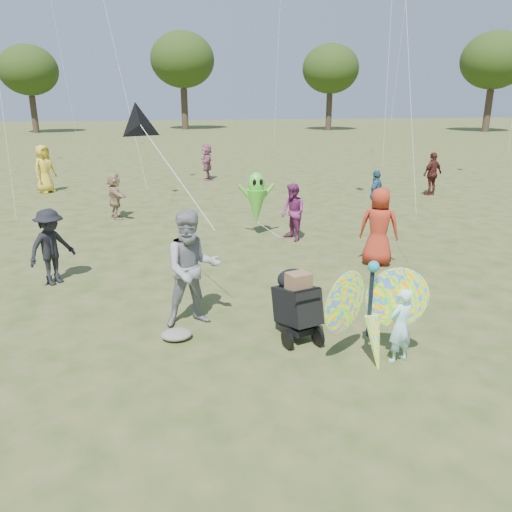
{
  "coord_description": "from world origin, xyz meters",
  "views": [
    {
      "loc": [
        -1.76,
        -6.27,
        3.63
      ],
      "look_at": [
        -0.2,
        1.5,
        1.1
      ],
      "focal_mm": 35.0,
      "sensor_mm": 36.0,
      "label": 1
    }
  ],
  "objects_px": {
    "adult_man": "(192,269)",
    "crowd_g": "(44,169)",
    "child_girl": "(400,326)",
    "crowd_a": "(379,227)",
    "crowd_j": "(207,162)",
    "crowd_c": "(376,194)",
    "jogging_stroller": "(296,300)",
    "crowd_b": "(51,247)",
    "butterfly_kite": "(372,314)",
    "crowd_e": "(293,212)",
    "crowd_d": "(115,196)",
    "crowd_h": "(432,174)",
    "alien_kite": "(256,201)"
  },
  "relations": [
    {
      "from": "adult_man",
      "to": "crowd_g",
      "type": "height_order",
      "value": "adult_man"
    },
    {
      "from": "child_girl",
      "to": "crowd_a",
      "type": "bearing_deg",
      "value": -128.51
    },
    {
      "from": "crowd_a",
      "to": "crowd_g",
      "type": "bearing_deg",
      "value": -21.65
    },
    {
      "from": "crowd_j",
      "to": "crowd_c",
      "type": "bearing_deg",
      "value": 29.72
    },
    {
      "from": "adult_man",
      "to": "jogging_stroller",
      "type": "bearing_deg",
      "value": -34.36
    },
    {
      "from": "crowd_b",
      "to": "butterfly_kite",
      "type": "bearing_deg",
      "value": -85.38
    },
    {
      "from": "crowd_e",
      "to": "jogging_stroller",
      "type": "relative_size",
      "value": 1.34
    },
    {
      "from": "crowd_e",
      "to": "butterfly_kite",
      "type": "height_order",
      "value": "butterfly_kite"
    },
    {
      "from": "crowd_e",
      "to": "crowd_g",
      "type": "distance_m",
      "value": 11.63
    },
    {
      "from": "crowd_a",
      "to": "crowd_d",
      "type": "height_order",
      "value": "crowd_a"
    },
    {
      "from": "child_girl",
      "to": "crowd_b",
      "type": "height_order",
      "value": "crowd_b"
    },
    {
      "from": "crowd_a",
      "to": "crowd_e",
      "type": "relative_size",
      "value": 1.17
    },
    {
      "from": "child_girl",
      "to": "adult_man",
      "type": "bearing_deg",
      "value": -51.57
    },
    {
      "from": "child_girl",
      "to": "crowd_b",
      "type": "distance_m",
      "value": 6.9
    },
    {
      "from": "crowd_b",
      "to": "crowd_e",
      "type": "relative_size",
      "value": 1.03
    },
    {
      "from": "child_girl",
      "to": "crowd_h",
      "type": "relative_size",
      "value": 0.68
    },
    {
      "from": "crowd_g",
      "to": "crowd_j",
      "type": "relative_size",
      "value": 1.15
    },
    {
      "from": "butterfly_kite",
      "to": "crowd_j",
      "type": "bearing_deg",
      "value": 91.74
    },
    {
      "from": "crowd_c",
      "to": "crowd_b",
      "type": "bearing_deg",
      "value": -20.45
    },
    {
      "from": "crowd_b",
      "to": "crowd_d",
      "type": "height_order",
      "value": "crowd_b"
    },
    {
      "from": "crowd_d",
      "to": "crowd_g",
      "type": "distance_m",
      "value": 5.99
    },
    {
      "from": "crowd_b",
      "to": "crowd_h",
      "type": "height_order",
      "value": "crowd_h"
    },
    {
      "from": "adult_man",
      "to": "crowd_e",
      "type": "distance_m",
      "value": 5.51
    },
    {
      "from": "crowd_j",
      "to": "jogging_stroller",
      "type": "bearing_deg",
      "value": 2.07
    },
    {
      "from": "alien_kite",
      "to": "crowd_b",
      "type": "bearing_deg",
      "value": -149.4
    },
    {
      "from": "crowd_g",
      "to": "butterfly_kite",
      "type": "height_order",
      "value": "crowd_g"
    },
    {
      "from": "crowd_e",
      "to": "butterfly_kite",
      "type": "relative_size",
      "value": 0.86
    },
    {
      "from": "adult_man",
      "to": "crowd_b",
      "type": "bearing_deg",
      "value": 129.25
    },
    {
      "from": "crowd_b",
      "to": "jogging_stroller",
      "type": "bearing_deg",
      "value": -82.59
    },
    {
      "from": "child_girl",
      "to": "crowd_d",
      "type": "relative_size",
      "value": 0.77
    },
    {
      "from": "child_girl",
      "to": "butterfly_kite",
      "type": "relative_size",
      "value": 0.64
    },
    {
      "from": "crowd_j",
      "to": "crowd_b",
      "type": "bearing_deg",
      "value": -16.12
    },
    {
      "from": "child_girl",
      "to": "crowd_e",
      "type": "bearing_deg",
      "value": -109.81
    },
    {
      "from": "child_girl",
      "to": "adult_man",
      "type": "relative_size",
      "value": 0.57
    },
    {
      "from": "crowd_b",
      "to": "crowd_h",
      "type": "relative_size",
      "value": 0.94
    },
    {
      "from": "alien_kite",
      "to": "crowd_d",
      "type": "bearing_deg",
      "value": 143.82
    },
    {
      "from": "crowd_e",
      "to": "crowd_j",
      "type": "bearing_deg",
      "value": 168.54
    },
    {
      "from": "crowd_b",
      "to": "crowd_e",
      "type": "distance_m",
      "value": 6.01
    },
    {
      "from": "crowd_j",
      "to": "jogging_stroller",
      "type": "distance_m",
      "value": 16.02
    },
    {
      "from": "butterfly_kite",
      "to": "crowd_g",
      "type": "bearing_deg",
      "value": 115.3
    },
    {
      "from": "crowd_a",
      "to": "crowd_g",
      "type": "distance_m",
      "value": 14.26
    },
    {
      "from": "crowd_b",
      "to": "butterfly_kite",
      "type": "xyz_separation_m",
      "value": [
        4.97,
        -4.25,
        -0.01
      ]
    },
    {
      "from": "child_girl",
      "to": "crowd_d",
      "type": "height_order",
      "value": "crowd_d"
    },
    {
      "from": "crowd_h",
      "to": "crowd_j",
      "type": "bearing_deg",
      "value": -55.13
    },
    {
      "from": "crowd_c",
      "to": "crowd_g",
      "type": "xyz_separation_m",
      "value": [
        -10.96,
        6.71,
        0.18
      ]
    },
    {
      "from": "butterfly_kite",
      "to": "crowd_d",
      "type": "bearing_deg",
      "value": 112.58
    },
    {
      "from": "crowd_b",
      "to": "crowd_h",
      "type": "distance_m",
      "value": 14.55
    },
    {
      "from": "crowd_a",
      "to": "crowd_h",
      "type": "relative_size",
      "value": 1.07
    },
    {
      "from": "crowd_c",
      "to": "jogging_stroller",
      "type": "relative_size",
      "value": 1.34
    },
    {
      "from": "crowd_a",
      "to": "alien_kite",
      "type": "bearing_deg",
      "value": -24.65
    }
  ]
}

